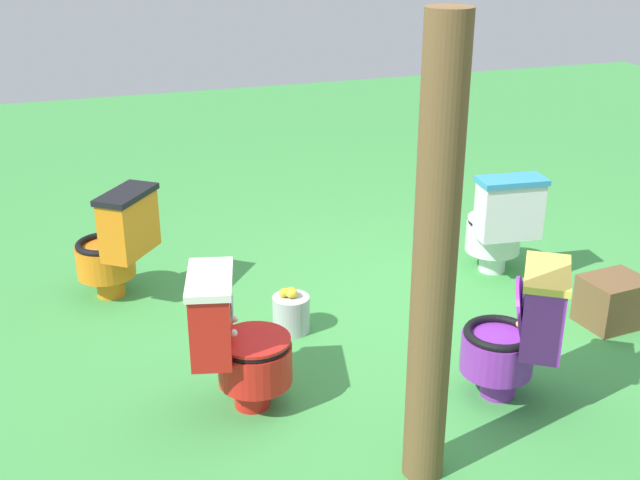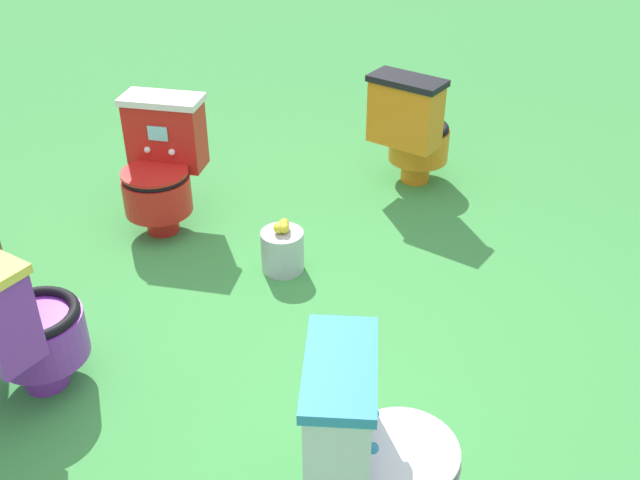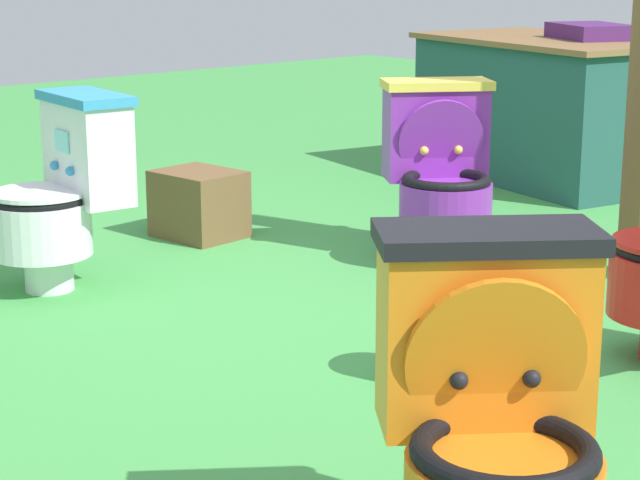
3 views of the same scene
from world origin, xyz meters
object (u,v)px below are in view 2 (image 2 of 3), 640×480
at_px(toilet_red, 161,166).
at_px(lemon_bucket, 282,250).
at_px(toilet_white, 374,450).
at_px(toilet_orange, 413,129).
at_px(toilet_purple, 14,322).

xyz_separation_m(toilet_red, lemon_bucket, (-0.48, -0.66, -0.25)).
bearing_deg(toilet_white, lemon_bucket, -162.83).
height_order(toilet_orange, toilet_purple, same).
height_order(toilet_red, toilet_white, same).
bearing_deg(lemon_bucket, toilet_red, 54.22).
bearing_deg(lemon_bucket, toilet_orange, -40.70).
relative_size(toilet_white, lemon_bucket, 2.63).
bearing_deg(toilet_purple, toilet_orange, 78.85).
height_order(toilet_white, lemon_bucket, toilet_white).
bearing_deg(toilet_red, toilet_purple, 88.67).
distance_m(toilet_white, lemon_bucket, 1.60).
bearing_deg(toilet_purple, toilet_red, 109.11).
distance_m(toilet_orange, toilet_white, 2.51).
bearing_deg(lemon_bucket, toilet_white, -168.79).
height_order(toilet_orange, lemon_bucket, toilet_orange).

